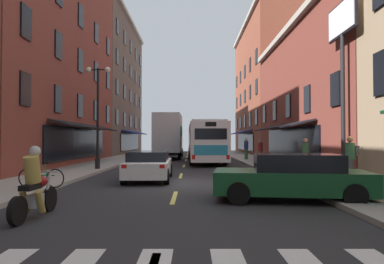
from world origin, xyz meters
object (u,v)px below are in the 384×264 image
(transit_bus, at_px, (205,142))
(pedestrian_mid, at_px, (260,150))
(box_truck, at_px, (168,136))
(street_lamp_twin, at_px, (97,112))
(pedestrian_near, at_px, (350,158))
(sedan_far, at_px, (291,177))
(bicycle_near, at_px, (41,177))
(sedan_mid, at_px, (172,149))
(pedestrian_far, at_px, (246,148))
(billboard_sign, at_px, (342,45))
(motorcycle_rider, at_px, (34,187))
(pedestrian_rear, at_px, (305,154))
(sedan_near, at_px, (148,165))

(transit_bus, xyz_separation_m, pedestrian_mid, (4.25, -0.76, -0.68))
(box_truck, height_order, street_lamp_twin, street_lamp_twin)
(pedestrian_near, bearing_deg, sedan_far, 127.76)
(sedan_far, distance_m, bicycle_near, 8.37)
(box_truck, bearing_deg, sedan_mid, 91.35)
(pedestrian_mid, distance_m, pedestrian_far, 2.60)
(billboard_sign, bearing_deg, sedan_mid, 106.70)
(billboard_sign, height_order, pedestrian_near, billboard_sign)
(sedan_far, xyz_separation_m, street_lamp_twin, (-8.39, 9.66, 2.68))
(box_truck, distance_m, street_lamp_twin, 13.49)
(billboard_sign, bearing_deg, street_lamp_twin, 156.98)
(motorcycle_rider, xyz_separation_m, pedestrian_near, (9.87, 5.69, 0.39))
(box_truck, bearing_deg, street_lamp_twin, -103.94)
(box_truck, distance_m, motorcycle_rider, 25.06)
(pedestrian_far, bearing_deg, transit_bus, 58.29)
(box_truck, bearing_deg, billboard_sign, -64.33)
(billboard_sign, relative_size, motorcycle_rider, 3.68)
(pedestrian_far, distance_m, pedestrian_rear, 11.04)
(motorcycle_rider, height_order, pedestrian_mid, pedestrian_mid)
(pedestrian_near, bearing_deg, sedan_mid, 7.59)
(sedan_far, relative_size, bicycle_near, 2.73)
(box_truck, distance_m, pedestrian_near, 21.09)
(pedestrian_far, bearing_deg, sedan_far, 117.09)
(billboard_sign, relative_size, street_lamp_twin, 1.30)
(sedan_near, height_order, pedestrian_far, pedestrian_far)
(street_lamp_twin, bearing_deg, sedan_far, -49.01)
(sedan_near, distance_m, pedestrian_far, 15.47)
(box_truck, bearing_deg, bicycle_near, -98.21)
(sedan_near, bearing_deg, pedestrian_far, 65.00)
(sedan_mid, height_order, pedestrian_far, pedestrian_far)
(transit_bus, relative_size, box_truck, 1.47)
(transit_bus, relative_size, street_lamp_twin, 1.97)
(bicycle_near, bearing_deg, pedestrian_near, 8.16)
(sedan_near, distance_m, sedan_far, 7.10)
(transit_bus, distance_m, pedestrian_far, 4.00)
(box_truck, distance_m, sedan_mid, 11.92)
(pedestrian_near, bearing_deg, billboard_sign, -19.39)
(box_truck, distance_m, sedan_near, 17.59)
(sedan_far, relative_size, pedestrian_far, 2.55)
(sedan_near, relative_size, sedan_mid, 0.97)
(sedan_near, relative_size, pedestrian_rear, 2.56)
(pedestrian_far, bearing_deg, pedestrian_near, 127.98)
(transit_bus, distance_m, box_truck, 6.21)
(sedan_far, height_order, motorcycle_rider, motorcycle_rider)
(box_truck, relative_size, pedestrian_far, 4.30)
(pedestrian_near, xyz_separation_m, street_lamp_twin, (-11.70, 6.25, 2.28))
(box_truck, height_order, sedan_mid, box_truck)
(sedan_near, relative_size, pedestrian_near, 2.48)
(sedan_near, distance_m, motorcycle_rider, 7.65)
(box_truck, relative_size, sedan_far, 1.69)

